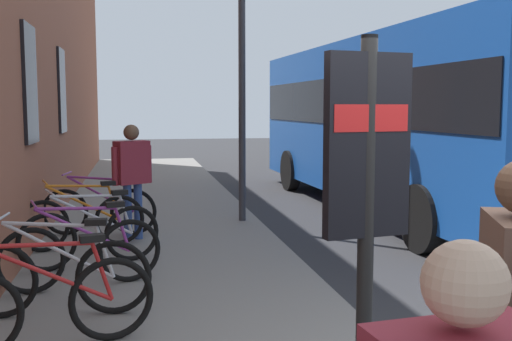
{
  "coord_description": "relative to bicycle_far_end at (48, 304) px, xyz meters",
  "views": [
    {
      "loc": [
        -3.15,
        2.06,
        2.1
      ],
      "look_at": [
        3.44,
        0.77,
        1.39
      ],
      "focal_mm": 42.35,
      "sensor_mm": 36.0,
      "label": 1
    }
  ],
  "objects": [
    {
      "name": "bicycle_far_end",
      "position": [
        0.0,
        0.0,
        0.0
      ],
      "size": [
        0.6,
        1.73,
        0.97
      ],
      "color": "black",
      "rests_on": "sidewalk_pavement"
    },
    {
      "name": "bicycle_end_of_row",
      "position": [
        0.83,
        0.02,
        0.0
      ],
      "size": [
        0.48,
        1.77,
        0.97
      ],
      "color": "black",
      "rests_on": "sidewalk_pavement"
    },
    {
      "name": "pedestrian_crossing_street",
      "position": [
        4.08,
        -0.65,
        0.66
      ],
      "size": [
        0.46,
        0.58,
        1.72
      ],
      "color": "#334C8C",
      "rests_on": "sidewalk_pavement"
    },
    {
      "name": "street_lamp",
      "position": [
        5.26,
        -2.5,
        2.89
      ],
      "size": [
        0.28,
        0.28,
        5.58
      ],
      "color": "#333338",
      "rests_on": "sidewalk_pavement"
    },
    {
      "name": "bicycle_nearest_sign",
      "position": [
        3.64,
        0.04,
        0.0
      ],
      "size": [
        0.61,
        1.73,
        0.97
      ],
      "color": "black",
      "rests_on": "sidewalk_pavement"
    },
    {
      "name": "bicycle_under_window",
      "position": [
        2.64,
        -0.15,
        0.0
      ],
      "size": [
        0.7,
        1.7,
        0.97
      ],
      "color": "black",
      "rests_on": "sidewalk_pavement"
    },
    {
      "name": "transit_info_sign",
      "position": [
        -1.58,
        -2.09,
        1.21
      ],
      "size": [
        0.17,
        0.56,
        2.4
      ],
      "color": "black",
      "rests_on": "sidewalk_pavement"
    },
    {
      "name": "bicycle_leaning_wall",
      "position": [
        1.73,
        -0.13,
        0.0
      ],
      "size": [
        0.61,
        1.73,
        0.97
      ],
      "color": "black",
      "rests_on": "sidewalk_pavement"
    },
    {
      "name": "bicycle_beside_lamp",
      "position": [
        4.51,
        -0.14,
        0.0
      ],
      "size": [
        0.49,
        1.76,
        0.97
      ],
      "color": "black",
      "rests_on": "sidewalk_pavement"
    },
    {
      "name": "ground",
      "position": [
        4.17,
        -3.8,
        -0.51
      ],
      "size": [
        60.0,
        60.0,
        0.0
      ],
      "primitive_type": "plane",
      "color": "#2D2D30"
    },
    {
      "name": "sidewalk_pavement",
      "position": [
        6.17,
        -1.05,
        -0.45
      ],
      "size": [
        24.0,
        3.5,
        0.12
      ],
      "primitive_type": "cube",
      "color": "gray",
      "rests_on": "ground"
    },
    {
      "name": "city_bus",
      "position": [
        6.33,
        -5.8,
        1.41
      ],
      "size": [
        10.58,
        2.93,
        3.35
      ],
      "color": "#1951B2",
      "rests_on": "ground"
    }
  ]
}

